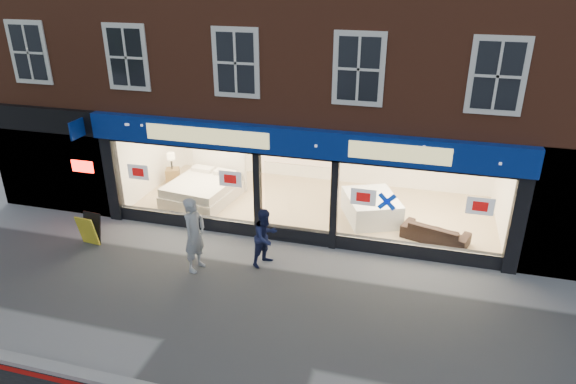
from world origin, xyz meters
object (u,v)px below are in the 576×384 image
at_px(pedestrian_grey, 195,235).
at_px(mattress_stack, 371,207).
at_px(sofa, 435,232).
at_px(pedestrian_blue, 266,237).
at_px(a_board, 90,229).
at_px(display_bed, 204,188).

bearing_deg(pedestrian_grey, mattress_stack, -36.16).
relative_size(mattress_stack, pedestrian_grey, 1.13).
xyz_separation_m(sofa, pedestrian_blue, (-4.13, -2.18, 0.40)).
bearing_deg(pedestrian_grey, a_board, 93.11).
height_order(display_bed, a_board, display_bed).
height_order(a_board, pedestrian_blue, pedestrian_blue).
distance_m(mattress_stack, pedestrian_grey, 5.42).
bearing_deg(mattress_stack, sofa, -25.82).
relative_size(sofa, a_board, 2.03).
bearing_deg(pedestrian_blue, a_board, 121.94).
xyz_separation_m(mattress_stack, pedestrian_grey, (-3.88, -3.76, 0.51)).
bearing_deg(mattress_stack, pedestrian_grey, -135.93).
bearing_deg(a_board, pedestrian_blue, 9.09).
bearing_deg(display_bed, mattress_stack, 7.49).
bearing_deg(sofa, pedestrian_blue, 45.23).
xyz_separation_m(display_bed, a_board, (-1.88, -3.33, -0.03)).
bearing_deg(sofa, pedestrian_grey, 43.98).
relative_size(display_bed, a_board, 2.91).
xyz_separation_m(display_bed, sofa, (7.16, -0.85, -0.11)).
distance_m(display_bed, mattress_stack, 5.31).
distance_m(mattress_stack, sofa, 2.06).
relative_size(a_board, pedestrian_grey, 0.45).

